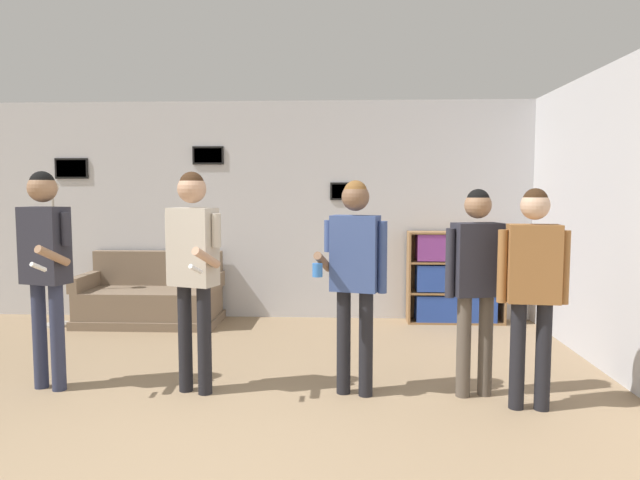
% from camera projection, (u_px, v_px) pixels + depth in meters
% --- Properties ---
extents(ground_plane, '(20.00, 20.00, 0.00)m').
position_uv_depth(ground_plane, '(186.00, 480.00, 3.16)').
color(ground_plane, '#937A5B').
extents(wall_back, '(8.72, 0.08, 2.70)m').
position_uv_depth(wall_back, '(275.00, 210.00, 7.14)').
color(wall_back, silver).
rests_on(wall_back, ground_plane).
extents(wall_right, '(0.06, 6.49, 2.70)m').
position_uv_depth(wall_right, '(613.00, 220.00, 4.92)').
color(wall_right, silver).
rests_on(wall_right, ground_plane).
extents(couch, '(1.66, 0.80, 0.85)m').
position_uv_depth(couch, '(151.00, 300.00, 6.88)').
color(couch, '#7A6651').
rests_on(couch, ground_plane).
extents(bookshelf, '(1.16, 0.30, 1.11)m').
position_uv_depth(bookshelf, '(456.00, 278.00, 6.88)').
color(bookshelf, olive).
rests_on(bookshelf, ground_plane).
extents(floor_lamp, '(0.28, 0.28, 1.72)m').
position_uv_depth(floor_lamp, '(54.00, 245.00, 6.68)').
color(floor_lamp, '#ADA89E').
rests_on(floor_lamp, ground_plane).
extents(person_player_foreground_left, '(0.48, 0.55, 1.75)m').
position_uv_depth(person_player_foreground_left, '(45.00, 255.00, 4.52)').
color(person_player_foreground_left, '#2D334C').
rests_on(person_player_foreground_left, ground_plane).
extents(person_player_foreground_center, '(0.48, 0.57, 1.75)m').
position_uv_depth(person_player_foreground_center, '(193.00, 257.00, 4.44)').
color(person_player_foreground_center, black).
rests_on(person_player_foreground_center, ground_plane).
extents(person_watcher_holding_cup, '(0.56, 0.39, 1.68)m').
position_uv_depth(person_watcher_holding_cup, '(355.00, 264.00, 4.40)').
color(person_watcher_holding_cup, black).
rests_on(person_watcher_holding_cup, ground_plane).
extents(person_spectator_near_bookshelf, '(0.49, 0.27, 1.61)m').
position_uv_depth(person_spectator_near_bookshelf, '(476.00, 271.00, 4.38)').
color(person_spectator_near_bookshelf, brown).
rests_on(person_spectator_near_bookshelf, ground_plane).
extents(person_spectator_far_right, '(0.50, 0.24, 1.62)m').
position_uv_depth(person_spectator_far_right, '(533.00, 276.00, 4.10)').
color(person_spectator_far_right, black).
rests_on(person_spectator_far_right, ground_plane).
extents(drinking_cup, '(0.07, 0.07, 0.10)m').
position_uv_depth(drinking_cup, '(466.00, 227.00, 6.83)').
color(drinking_cup, white).
rests_on(drinking_cup, bookshelf).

